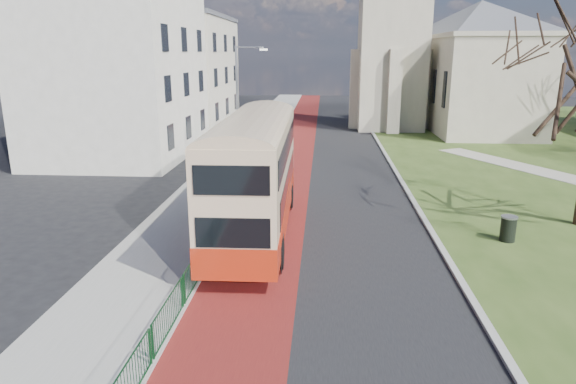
{
  "coord_description": "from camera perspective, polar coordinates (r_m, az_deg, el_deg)",
  "views": [
    {
      "loc": [
        1.27,
        -16.24,
        7.69
      ],
      "look_at": [
        -0.18,
        4.58,
        2.0
      ],
      "focal_mm": 32.0,
      "sensor_mm": 36.0,
      "label": 1
    }
  ],
  "objects": [
    {
      "name": "road_carriageway",
      "position": [
        37.05,
        4.26,
        3.23
      ],
      "size": [
        9.0,
        120.0,
        0.01
      ],
      "primitive_type": "cube",
      "color": "black",
      "rests_on": "ground"
    },
    {
      "name": "litter_bin",
      "position": [
        23.36,
        23.27,
        -3.74
      ],
      "size": [
        0.83,
        0.83,
        1.08
      ],
      "rotation": [
        0.0,
        0.0,
        0.26
      ],
      "color": "black",
      "rests_on": "grass_green"
    },
    {
      "name": "kerb_west",
      "position": [
        37.28,
        -2.68,
        3.43
      ],
      "size": [
        0.25,
        120.0,
        0.13
      ],
      "primitive_type": "cube",
      "color": "#999993",
      "rests_on": "ground"
    },
    {
      "name": "bus",
      "position": [
        21.8,
        -3.71,
        2.47
      ],
      "size": [
        3.03,
        12.13,
        5.05
      ],
      "rotation": [
        0.0,
        0.0,
        0.02
      ],
      "color": "#A7250F",
      "rests_on": "ground"
    },
    {
      "name": "street_block_far",
      "position": [
        56.39,
        -12.04,
        12.97
      ],
      "size": [
        10.3,
        16.3,
        11.5
      ],
      "color": "beige",
      "rests_on": "ground"
    },
    {
      "name": "pavement_west",
      "position": [
        37.57,
        -5.72,
        3.45
      ],
      "size": [
        4.0,
        120.0,
        0.12
      ],
      "primitive_type": "cube",
      "color": "gray",
      "rests_on": "ground"
    },
    {
      "name": "bus_lane",
      "position": [
        37.13,
        0.08,
        3.31
      ],
      "size": [
        3.4,
        120.0,
        0.01
      ],
      "primitive_type": "cube",
      "color": "#591414",
      "rests_on": "ground"
    },
    {
      "name": "ground",
      "position": [
        18.02,
        -0.45,
        -10.02
      ],
      "size": [
        160.0,
        160.0,
        0.0
      ],
      "primitive_type": "plane",
      "color": "black",
      "rests_on": "ground"
    },
    {
      "name": "pedestrian_railing",
      "position": [
        21.88,
        -7.38,
        -3.92
      ],
      "size": [
        0.07,
        24.0,
        1.12
      ],
      "color": "#0D3C1B",
      "rests_on": "ground"
    },
    {
      "name": "streetlamp",
      "position": [
        34.84,
        -5.4,
        10.08
      ],
      "size": [
        2.13,
        0.18,
        8.0
      ],
      "color": "gray",
      "rests_on": "pavement_west"
    },
    {
      "name": "street_block_near",
      "position": [
        41.2,
        -18.25,
        12.87
      ],
      "size": [
        10.3,
        14.3,
        13.0
      ],
      "color": "beige",
      "rests_on": "ground"
    },
    {
      "name": "kerb_east",
      "position": [
        39.3,
        10.99,
        3.78
      ],
      "size": [
        0.25,
        80.0,
        0.13
      ],
      "primitive_type": "cube",
      "color": "#999993",
      "rests_on": "ground"
    }
  ]
}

